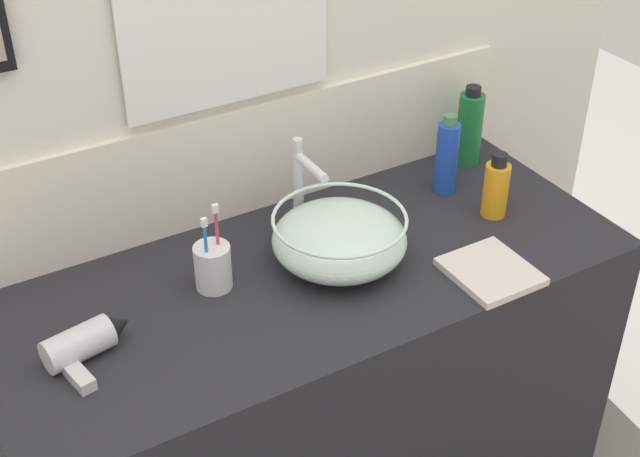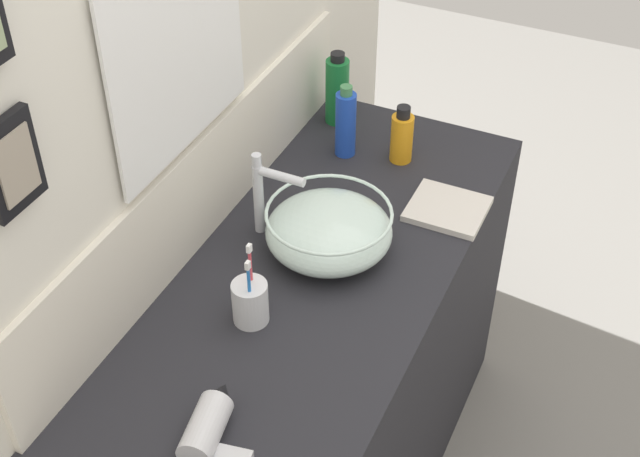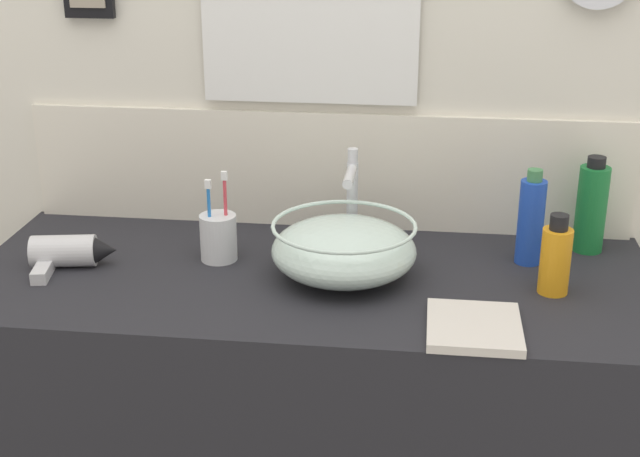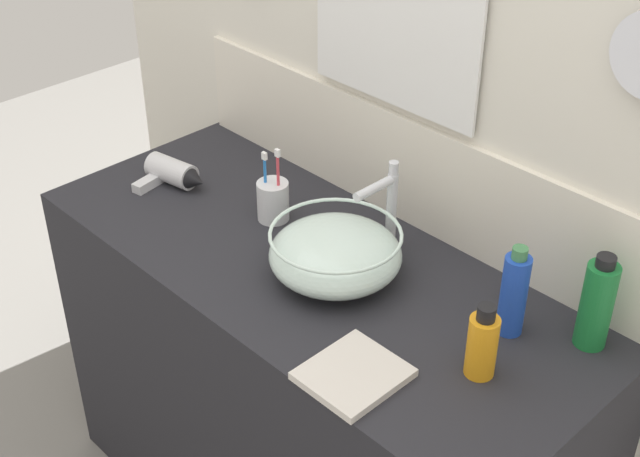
{
  "view_description": "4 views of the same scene",
  "coord_description": "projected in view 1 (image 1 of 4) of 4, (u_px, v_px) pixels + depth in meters",
  "views": [
    {
      "loc": [
        -0.73,
        -1.29,
        1.97
      ],
      "look_at": [
        0.02,
        0.0,
        0.96
      ],
      "focal_mm": 50.0,
      "sensor_mm": 36.0,
      "label": 1
    },
    {
      "loc": [
        -1.31,
        -0.61,
        2.18
      ],
      "look_at": [
        0.02,
        0.0,
        0.96
      ],
      "focal_mm": 50.0,
      "sensor_mm": 36.0,
      "label": 2
    },
    {
      "loc": [
        0.22,
        -1.59,
        1.58
      ],
      "look_at": [
        0.02,
        0.0,
        0.96
      ],
      "focal_mm": 50.0,
      "sensor_mm": 36.0,
      "label": 3
    },
    {
      "loc": [
        1.14,
        -1.09,
        1.99
      ],
      "look_at": [
        0.02,
        0.0,
        0.96
      ],
      "focal_mm": 50.0,
      "sensor_mm": 36.0,
      "label": 4
    }
  ],
  "objects": [
    {
      "name": "vanity_counter",
      "position": [
        313.0,
        417.0,
        2.09
      ],
      "size": [
        1.35,
        0.57,
        0.86
      ],
      "primitive_type": "cube",
      "color": "#232328",
      "rests_on": "ground"
    },
    {
      "name": "back_panel",
      "position": [
        237.0,
        72.0,
        1.89
      ],
      "size": [
        2.12,
        0.1,
        2.36
      ],
      "color": "silver",
      "rests_on": "ground"
    },
    {
      "name": "glass_bowl_sink",
      "position": [
        341.0,
        240.0,
        1.84
      ],
      "size": [
        0.28,
        0.28,
        0.11
      ],
      "color": "silver",
      "rests_on": "vanity_counter"
    },
    {
      "name": "faucet",
      "position": [
        302.0,
        178.0,
        1.92
      ],
      "size": [
        0.02,
        0.13,
        0.21
      ],
      "color": "silver",
      "rests_on": "vanity_counter"
    },
    {
      "name": "hair_drier",
      "position": [
        86.0,
        343.0,
        1.62
      ],
      "size": [
        0.18,
        0.15,
        0.06
      ],
      "color": "silver",
      "rests_on": "vanity_counter"
    },
    {
      "name": "toothbrush_cup",
      "position": [
        213.0,
        266.0,
        1.78
      ],
      "size": [
        0.07,
        0.07,
        0.19
      ],
      "color": "silver",
      "rests_on": "vanity_counter"
    },
    {
      "name": "soap_dispenser",
      "position": [
        447.0,
        156.0,
        2.06
      ],
      "size": [
        0.05,
        0.05,
        0.2
      ],
      "color": "blue",
      "rests_on": "vanity_counter"
    },
    {
      "name": "shampoo_bottle",
      "position": [
        496.0,
        188.0,
        1.99
      ],
      "size": [
        0.06,
        0.06,
        0.16
      ],
      "color": "orange",
      "rests_on": "vanity_counter"
    },
    {
      "name": "spray_bottle",
      "position": [
        470.0,
        128.0,
        2.17
      ],
      "size": [
        0.06,
        0.06,
        0.2
      ],
      "color": "#197233",
      "rests_on": "vanity_counter"
    },
    {
      "name": "hand_towel",
      "position": [
        490.0,
        272.0,
        1.84
      ],
      "size": [
        0.16,
        0.18,
        0.02
      ],
      "primitive_type": "cube",
      "color": "silver",
      "rests_on": "vanity_counter"
    }
  ]
}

